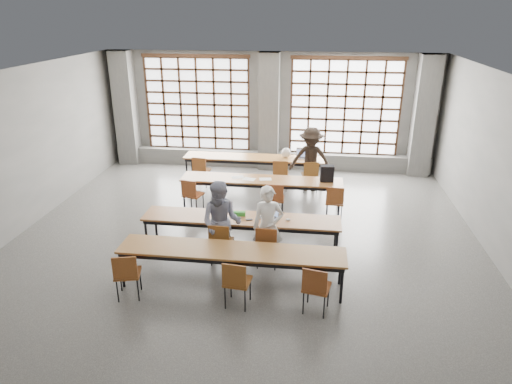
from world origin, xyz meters
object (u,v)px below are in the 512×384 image
Objects in this scene: phone at (249,220)px; red_pouch at (128,271)px; chair_front_right at (267,242)px; student_female at (221,223)px; chair_mid_right at (335,200)px; student_male at (268,227)px; chair_front_left at (220,240)px; desk_row_d at (231,253)px; mouse at (288,220)px; chair_near_mid at (236,279)px; chair_mid_left at (192,192)px; plastic_bag at (286,153)px; student_back at (311,159)px; chair_near_right at (316,285)px; chair_near_left at (127,272)px; backpack at (327,173)px; desk_row_b at (261,181)px; chair_back_left at (201,168)px; desk_row_c at (241,220)px; chair_back_mid at (280,172)px; laptop_back at (302,155)px; chair_back_right at (310,173)px; chair_mid_centre at (275,197)px; green_box at (239,214)px.

phone reaches higher than red_pouch.
student_female is (-0.90, 0.13, 0.29)m from chair_front_right.
chair_mid_right is 2.55m from student_male.
student_female reaches higher than chair_front_left.
mouse reaches higher than desk_row_d.
chair_near_mid is at bearing -115.23° from chair_mid_right.
plastic_bag is at bearing 49.37° from chair_mid_left.
chair_front_left is at bearing -87.79° from student_female.
desk_row_d is at bearing -63.06° from chair_mid_left.
student_back is at bearing 71.44° from student_male.
chair_front_right is 0.95m from student_female.
student_male reaches higher than chair_near_right.
chair_near_left is 5.48m from backpack.
desk_row_b is 1.74m from chair_mid_left.
chair_back_left is at bearing 109.56° from chair_near_mid.
desk_row_d is 1.80m from chair_near_left.
chair_back_mid reaches higher than desk_row_c.
chair_near_left is 4.40× the size of red_pouch.
chair_near_left and chair_near_right have the same top height.
chair_front_right is 4.83m from laptop_back.
student_female is at bearing -61.35° from chair_mid_left.
desk_row_c is 1.00× the size of desk_row_d.
desk_row_d is 5.07m from chair_back_left.
chair_back_right is (1.34, 3.43, -0.13)m from desk_row_c.
chair_front_left is 2.20× the size of backpack.
plastic_bag is (0.08, 2.46, 0.34)m from chair_mid_centre.
red_pouch is (-3.60, -3.54, -0.04)m from chair_mid_right.
chair_near_mid is at bearing -93.14° from chair_back_mid.
chair_front_right is 2.29× the size of laptop_back.
chair_back_left is 3.52× the size of green_box.
chair_mid_right is 8.98× the size of mouse.
desk_row_c reaches higher than red_pouch.
chair_back_right is 1.00× the size of chair_mid_right.
desk_row_d is 4.05m from backpack.
student_back reaches higher than chair_mid_centre.
mouse is (0.35, 0.48, -0.05)m from student_male.
student_male is 8.04× the size of red_pouch.
mouse is (0.35, 0.61, 0.21)m from chair_front_right.
chair_back_left is 1.00× the size of chair_near_mid.
chair_mid_left is (-2.82, -1.78, 0.00)m from chair_back_right.
plastic_bag is at bearing 69.53° from chair_near_left.
chair_back_left is at bearing 90.27° from red_pouch.
chair_mid_left is at bearing -135.53° from laptop_back.
chair_near_mid is at bearing -179.94° from chair_near_right.
chair_near_right is (0.98, -3.61, 0.00)m from chair_mid_centre.
student_back is at bearing 67.68° from chair_mid_centre.
chair_mid_centre and chair_near_left have the same top height.
chair_back_left is 0.53× the size of student_female.
green_box is at bearing -94.99° from desk_row_b.
desk_row_b is 4.55× the size of chair_back_left.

